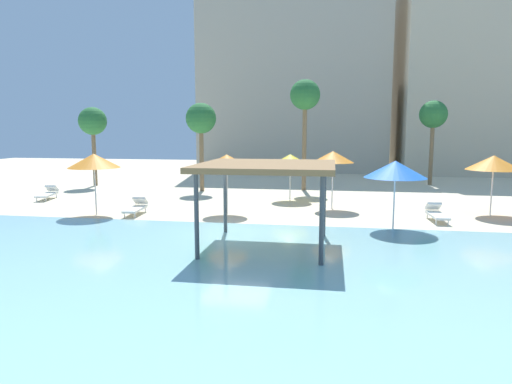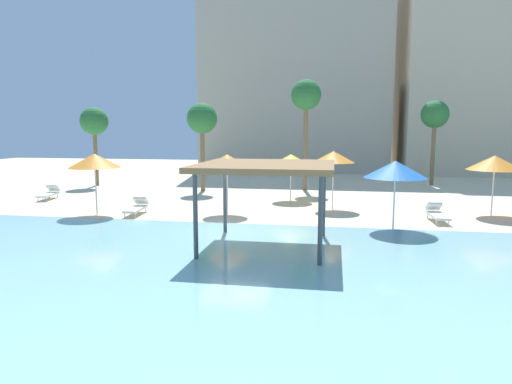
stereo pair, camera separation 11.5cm
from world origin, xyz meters
name	(u,v)px [view 1 (the left image)]	position (x,y,z in m)	size (l,w,h in m)	color
ground_plane	(236,233)	(0.00, 0.00, 0.00)	(80.00, 80.00, 0.00)	beige
lagoon_water	(195,275)	(0.00, -5.25, 0.02)	(44.00, 13.50, 0.04)	#8CC6CC
shade_pavilion	(267,168)	(1.46, -1.95, 2.63)	(4.37, 4.37, 2.80)	#42474C
beach_umbrella_orange_0	(333,157)	(3.59, 5.98, 2.57)	(2.05, 2.05, 2.85)	silver
beach_umbrella_orange_1	(94,161)	(-7.09, 2.50, 2.49)	(2.33, 2.33, 2.81)	silver
beach_umbrella_orange_2	(494,163)	(10.77, 5.48, 2.40)	(2.40, 2.40, 2.74)	silver
beach_umbrella_blue_4	(395,169)	(5.96, 1.51, 2.37)	(2.39, 2.39, 2.71)	silver
beach_umbrella_orange_5	(227,160)	(-1.24, 3.86, 2.48)	(1.98, 1.98, 2.76)	silver
beach_umbrella_yellow_6	(290,160)	(1.29, 8.32, 2.26)	(2.13, 2.13, 2.55)	silver
lounge_chair_0	(437,213)	(8.02, 3.64, 0.33)	(0.69, 1.92, 0.74)	white
lounge_chair_1	(48,193)	(-12.20, 6.45, 0.33)	(0.96, 1.98, 0.74)	white
lounge_chair_3	(136,207)	(-5.34, 2.96, 0.33)	(0.76, 1.94, 0.74)	white
palm_tree_0	(305,98)	(1.78, 12.67, 5.87)	(1.90, 1.90, 7.02)	brown
palm_tree_1	(433,116)	(10.42, 16.98, 4.81)	(1.90, 1.90, 5.89)	brown
palm_tree_2	(93,123)	(-12.75, 12.70, 4.36)	(1.90, 1.90, 5.42)	brown
palm_tree_3	(201,120)	(-4.60, 11.20, 4.48)	(1.90, 1.90, 5.54)	brown
hotel_block_0	(296,77)	(-0.24, 29.94, 9.14)	(17.39, 11.34, 18.28)	#B2A893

